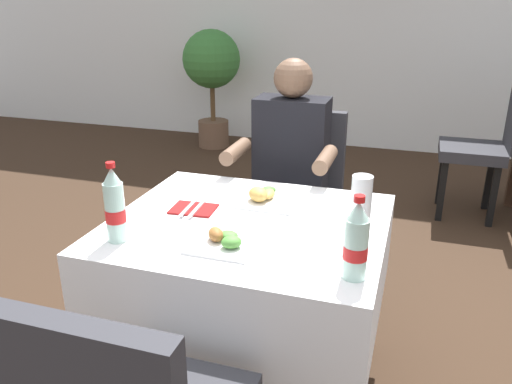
{
  "coord_description": "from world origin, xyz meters",
  "views": [
    {
      "loc": [
        0.49,
        -1.55,
        1.54
      ],
      "look_at": [
        -0.07,
        0.2,
        0.83
      ],
      "focal_mm": 36.06,
      "sensor_mm": 36.0,
      "label": 1
    }
  ],
  "objects_px": {
    "chair_far_diner_seat": "(298,193)",
    "napkin_cutlery_set": "(193,209)",
    "beer_glass_left": "(361,207)",
    "seated_diner_far": "(288,171)",
    "cola_bottle_primary": "(115,207)",
    "plate_near_camera": "(225,241)",
    "cola_bottle_secondary": "(356,243)",
    "background_chair_left": "(487,144)",
    "main_dining_table": "(248,264)",
    "potted_plant_corner": "(212,69)",
    "plate_far_diner": "(266,197)"
  },
  "relations": [
    {
      "from": "plate_near_camera",
      "to": "cola_bottle_secondary",
      "type": "distance_m",
      "value": 0.46
    },
    {
      "from": "chair_far_diner_seat",
      "to": "plate_near_camera",
      "type": "height_order",
      "value": "chair_far_diner_seat"
    },
    {
      "from": "seated_diner_far",
      "to": "plate_near_camera",
      "type": "relative_size",
      "value": 5.62
    },
    {
      "from": "seated_diner_far",
      "to": "napkin_cutlery_set",
      "type": "distance_m",
      "value": 0.72
    },
    {
      "from": "beer_glass_left",
      "to": "cola_bottle_primary",
      "type": "distance_m",
      "value": 0.83
    },
    {
      "from": "cola_bottle_primary",
      "to": "background_chair_left",
      "type": "height_order",
      "value": "cola_bottle_primary"
    },
    {
      "from": "main_dining_table",
      "to": "seated_diner_far",
      "type": "distance_m",
      "value": 0.74
    },
    {
      "from": "seated_diner_far",
      "to": "napkin_cutlery_set",
      "type": "bearing_deg",
      "value": -106.61
    },
    {
      "from": "cola_bottle_secondary",
      "to": "potted_plant_corner",
      "type": "height_order",
      "value": "potted_plant_corner"
    },
    {
      "from": "main_dining_table",
      "to": "cola_bottle_primary",
      "type": "xyz_separation_m",
      "value": [
        -0.37,
        -0.29,
        0.3
      ]
    },
    {
      "from": "background_chair_left",
      "to": "potted_plant_corner",
      "type": "height_order",
      "value": "potted_plant_corner"
    },
    {
      "from": "beer_glass_left",
      "to": "cola_bottle_primary",
      "type": "height_order",
      "value": "cola_bottle_primary"
    },
    {
      "from": "seated_diner_far",
      "to": "cola_bottle_primary",
      "type": "distance_m",
      "value": 1.08
    },
    {
      "from": "chair_far_diner_seat",
      "to": "napkin_cutlery_set",
      "type": "distance_m",
      "value": 0.85
    },
    {
      "from": "beer_glass_left",
      "to": "seated_diner_far",
      "type": "bearing_deg",
      "value": 120.54
    },
    {
      "from": "beer_glass_left",
      "to": "potted_plant_corner",
      "type": "bearing_deg",
      "value": 119.93
    },
    {
      "from": "plate_far_diner",
      "to": "main_dining_table",
      "type": "bearing_deg",
      "value": -92.28
    },
    {
      "from": "plate_near_camera",
      "to": "napkin_cutlery_set",
      "type": "relative_size",
      "value": 1.16
    },
    {
      "from": "beer_glass_left",
      "to": "napkin_cutlery_set",
      "type": "relative_size",
      "value": 1.2
    },
    {
      "from": "napkin_cutlery_set",
      "to": "cola_bottle_secondary",
      "type": "bearing_deg",
      "value": -25.76
    },
    {
      "from": "main_dining_table",
      "to": "background_chair_left",
      "type": "relative_size",
      "value": 1.04
    },
    {
      "from": "cola_bottle_primary",
      "to": "napkin_cutlery_set",
      "type": "xyz_separation_m",
      "value": [
        0.14,
        0.32,
        -0.12
      ]
    },
    {
      "from": "cola_bottle_primary",
      "to": "potted_plant_corner",
      "type": "relative_size",
      "value": 0.23
    },
    {
      "from": "napkin_cutlery_set",
      "to": "background_chair_left",
      "type": "relative_size",
      "value": 0.2
    },
    {
      "from": "beer_glass_left",
      "to": "main_dining_table",
      "type": "bearing_deg",
      "value": 176.33
    },
    {
      "from": "main_dining_table",
      "to": "background_chair_left",
      "type": "distance_m",
      "value": 2.43
    },
    {
      "from": "plate_far_diner",
      "to": "cola_bottle_primary",
      "type": "bearing_deg",
      "value": -127.75
    },
    {
      "from": "cola_bottle_secondary",
      "to": "cola_bottle_primary",
      "type": "bearing_deg",
      "value": 179.99
    },
    {
      "from": "plate_far_diner",
      "to": "cola_bottle_secondary",
      "type": "distance_m",
      "value": 0.66
    },
    {
      "from": "plate_far_diner",
      "to": "background_chair_left",
      "type": "height_order",
      "value": "background_chair_left"
    },
    {
      "from": "chair_far_diner_seat",
      "to": "plate_far_diner",
      "type": "distance_m",
      "value": 0.66
    },
    {
      "from": "background_chair_left",
      "to": "potted_plant_corner",
      "type": "xyz_separation_m",
      "value": [
        -2.57,
        1.15,
        0.27
      ]
    },
    {
      "from": "cola_bottle_secondary",
      "to": "potted_plant_corner",
      "type": "relative_size",
      "value": 0.21
    },
    {
      "from": "main_dining_table",
      "to": "chair_far_diner_seat",
      "type": "xyz_separation_m",
      "value": [
        -0.0,
        0.83,
        -0.02
      ]
    },
    {
      "from": "plate_far_diner",
      "to": "background_chair_left",
      "type": "xyz_separation_m",
      "value": [
        1.03,
        1.99,
        -0.22
      ]
    },
    {
      "from": "beer_glass_left",
      "to": "cola_bottle_secondary",
      "type": "height_order",
      "value": "cola_bottle_secondary"
    },
    {
      "from": "main_dining_table",
      "to": "chair_far_diner_seat",
      "type": "relative_size",
      "value": 1.04
    },
    {
      "from": "chair_far_diner_seat",
      "to": "background_chair_left",
      "type": "height_order",
      "value": "same"
    },
    {
      "from": "cola_bottle_primary",
      "to": "potted_plant_corner",
      "type": "height_order",
      "value": "potted_plant_corner"
    },
    {
      "from": "main_dining_table",
      "to": "cola_bottle_primary",
      "type": "relative_size",
      "value": 3.6
    },
    {
      "from": "chair_far_diner_seat",
      "to": "plate_near_camera",
      "type": "distance_m",
      "value": 1.06
    },
    {
      "from": "plate_far_diner",
      "to": "seated_diner_far",
      "type": "bearing_deg",
      "value": 94.46
    },
    {
      "from": "cola_bottle_secondary",
      "to": "background_chair_left",
      "type": "height_order",
      "value": "cola_bottle_secondary"
    },
    {
      "from": "main_dining_table",
      "to": "potted_plant_corner",
      "type": "height_order",
      "value": "potted_plant_corner"
    },
    {
      "from": "seated_diner_far",
      "to": "chair_far_diner_seat",
      "type": "bearing_deg",
      "value": 73.6
    },
    {
      "from": "plate_near_camera",
      "to": "cola_bottle_primary",
      "type": "relative_size",
      "value": 0.8
    },
    {
      "from": "chair_far_diner_seat",
      "to": "beer_glass_left",
      "type": "xyz_separation_m",
      "value": [
        0.41,
        -0.86,
        0.32
      ]
    },
    {
      "from": "potted_plant_corner",
      "to": "background_chair_left",
      "type": "bearing_deg",
      "value": -24.07
    },
    {
      "from": "chair_far_diner_seat",
      "to": "plate_near_camera",
      "type": "bearing_deg",
      "value": -90.64
    },
    {
      "from": "cola_bottle_secondary",
      "to": "background_chair_left",
      "type": "bearing_deg",
      "value": 76.22
    }
  ]
}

